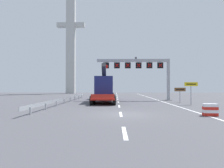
# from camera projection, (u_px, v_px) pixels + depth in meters

# --- Properties ---
(ground) EXTENTS (112.00, 112.00, 0.00)m
(ground) POSITION_uv_depth(u_px,v_px,m) (123.00, 114.00, 14.92)
(ground) COLOR #4C4C51
(lane_markings) EXTENTS (0.20, 63.25, 0.01)m
(lane_markings) POSITION_uv_depth(u_px,v_px,m) (117.00, 97.00, 39.24)
(lane_markings) COLOR silver
(lane_markings) RESTS_ON ground
(edge_line_right) EXTENTS (0.20, 63.00, 0.01)m
(edge_line_right) POSITION_uv_depth(u_px,v_px,m) (164.00, 102.00, 26.81)
(edge_line_right) COLOR silver
(edge_line_right) RESTS_ON ground
(overhead_lane_gantry) EXTENTS (11.93, 0.90, 6.94)m
(overhead_lane_gantry) POSITION_uv_depth(u_px,v_px,m) (142.00, 67.00, 30.77)
(overhead_lane_gantry) COLOR #9EA0A5
(overhead_lane_gantry) RESTS_ON ground
(heavy_haul_truck_red) EXTENTS (3.31, 14.12, 5.30)m
(heavy_haul_truck_red) POSITION_uv_depth(u_px,v_px,m) (105.00, 88.00, 29.67)
(heavy_haul_truck_red) COLOR red
(heavy_haul_truck_red) RESTS_ON ground
(exit_sign_yellow) EXTENTS (1.58, 0.15, 2.71)m
(exit_sign_yellow) POSITION_uv_depth(u_px,v_px,m) (191.00, 88.00, 23.06)
(exit_sign_yellow) COLOR #9EA0A5
(exit_sign_yellow) RESTS_ON ground
(tourist_info_sign_brown) EXTENTS (1.52, 0.15, 2.03)m
(tourist_info_sign_brown) POSITION_uv_depth(u_px,v_px,m) (180.00, 91.00, 26.18)
(tourist_info_sign_brown) COLOR #9EA0A5
(tourist_info_sign_brown) RESTS_ON ground
(crash_barrier_striped) EXTENTS (1.04, 0.59, 0.90)m
(crash_barrier_striped) POSITION_uv_depth(u_px,v_px,m) (210.00, 110.00, 14.15)
(crash_barrier_striped) COLOR red
(crash_barrier_striped) RESTS_ON ground
(guardrail_left) EXTENTS (0.13, 25.95, 0.76)m
(guardrail_left) POSITION_uv_depth(u_px,v_px,m) (67.00, 98.00, 26.02)
(guardrail_left) COLOR #999EA3
(guardrail_left) RESTS_ON ground
(bridge_pylon_distant) EXTENTS (9.00, 2.00, 35.94)m
(bridge_pylon_distant) POSITION_uv_depth(u_px,v_px,m) (71.00, 37.00, 62.23)
(bridge_pylon_distant) COLOR #B7B7B2
(bridge_pylon_distant) RESTS_ON ground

